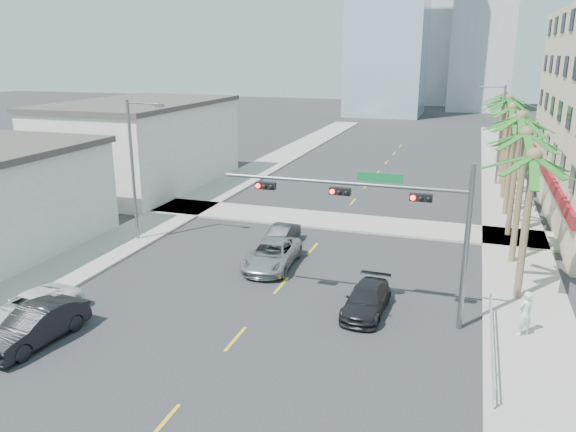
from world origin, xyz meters
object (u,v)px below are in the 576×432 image
(car_parked_far, at_px, (30,308))
(traffic_signal_mast, at_px, (391,212))
(car_lane_right, at_px, (366,300))
(car_lane_left, at_px, (281,235))
(pedestrian, at_px, (525,313))
(car_parked_mid, at_px, (36,326))
(car_lane_center, at_px, (272,254))

(car_parked_far, bearing_deg, traffic_signal_mast, 25.90)
(traffic_signal_mast, xyz_separation_m, car_lane_right, (-0.98, 0.32, -4.43))
(traffic_signal_mast, relative_size, car_lane_left, 2.93)
(car_lane_left, bearing_deg, pedestrian, -27.61)
(car_lane_left, bearing_deg, car_parked_far, -115.24)
(traffic_signal_mast, relative_size, car_parked_far, 2.34)
(car_lane_right, bearing_deg, pedestrian, -0.69)
(car_parked_mid, relative_size, pedestrian, 2.39)
(car_lane_center, distance_m, car_lane_right, 7.43)
(car_parked_far, relative_size, pedestrian, 2.39)
(car_parked_mid, bearing_deg, traffic_signal_mast, 32.69)
(car_parked_mid, height_order, car_lane_right, car_parked_mid)
(pedestrian, bearing_deg, car_lane_right, -42.63)
(traffic_signal_mast, distance_m, car_parked_far, 16.70)
(car_parked_mid, distance_m, car_lane_left, 16.03)
(car_lane_left, xyz_separation_m, pedestrian, (13.71, -8.14, 0.52))
(car_lane_center, bearing_deg, car_lane_left, 98.27)
(traffic_signal_mast, distance_m, car_lane_left, 12.18)
(car_parked_mid, xyz_separation_m, pedestrian, (19.41, 6.85, 0.36))
(car_lane_center, relative_size, pedestrian, 2.67)
(traffic_signal_mast, height_order, car_parked_far, traffic_signal_mast)
(traffic_signal_mast, relative_size, pedestrian, 5.60)
(car_lane_center, xyz_separation_m, car_lane_right, (6.18, -4.12, -0.10))
(car_lane_right, bearing_deg, car_lane_center, 148.29)
(car_lane_left, distance_m, car_lane_center, 3.78)
(car_lane_left, bearing_deg, car_parked_mid, -107.72)
(car_parked_mid, xyz_separation_m, car_lane_right, (12.60, 7.16, -0.15))
(traffic_signal_mast, bearing_deg, pedestrian, 0.06)
(car_parked_far, bearing_deg, pedestrian, 20.76)
(car_lane_center, bearing_deg, traffic_signal_mast, -34.57)
(car_lane_left, distance_m, pedestrian, 15.95)
(car_parked_far, bearing_deg, car_parked_mid, -35.83)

